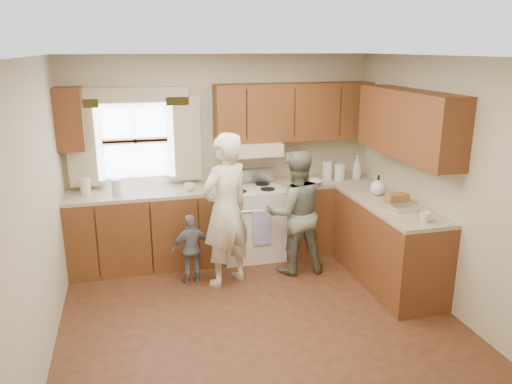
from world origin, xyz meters
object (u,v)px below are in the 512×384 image
object	(u,v)px
woman_right	(296,213)
child	(192,249)
woman_left	(226,211)
stove	(251,221)

from	to	relation	value
woman_right	child	distance (m)	1.26
woman_right	child	bearing A→B (deg)	1.44
woman_left	child	bearing A→B (deg)	-44.76
stove	woman_left	xyz separation A→B (m)	(-0.46, -0.69, 0.39)
child	stove	bearing A→B (deg)	-151.45
stove	child	distance (m)	1.02
stove	woman_left	world-z (taller)	woman_left
stove	woman_left	size ratio (longest dim) A/B	0.62
woman_left	woman_right	bearing A→B (deg)	158.75
stove	woman_right	size ratio (longest dim) A/B	0.73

